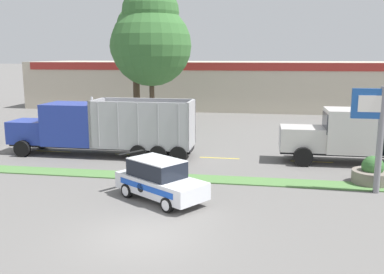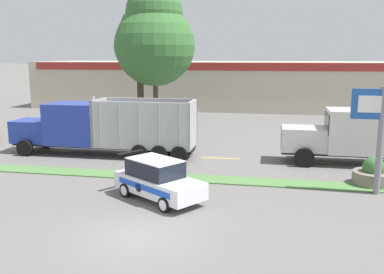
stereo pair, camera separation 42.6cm
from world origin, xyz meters
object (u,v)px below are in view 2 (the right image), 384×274
at_px(store_sign_post, 382,119).
at_px(stone_planter, 373,175).
at_px(rally_car, 158,180).
at_px(dump_truck_lead, 370,136).
at_px(dump_truck_mid, 88,128).

xyz_separation_m(store_sign_post, stone_planter, (0.13, 1.42, -2.89)).
relative_size(rally_car, stone_planter, 2.35).
bearing_deg(rally_car, dump_truck_lead, 38.21).
distance_m(rally_car, store_sign_post, 10.04).
xyz_separation_m(rally_car, store_sign_post, (9.38, 2.53, 2.51)).
relative_size(dump_truck_lead, rally_car, 2.53).
height_order(rally_car, store_sign_post, store_sign_post).
xyz_separation_m(dump_truck_lead, store_sign_post, (-0.73, -5.43, 1.74)).
relative_size(dump_truck_lead, dump_truck_mid, 0.96).
height_order(rally_car, stone_planter, rally_car).
height_order(dump_truck_mid, stone_planter, dump_truck_mid).
bearing_deg(dump_truck_lead, stone_planter, -98.45).
bearing_deg(rally_car, store_sign_post, 15.10).
xyz_separation_m(dump_truck_mid, rally_car, (6.52, -7.49, -0.77)).
distance_m(dump_truck_lead, stone_planter, 4.21).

